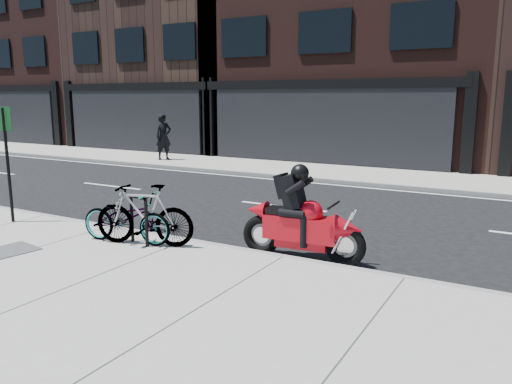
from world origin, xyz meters
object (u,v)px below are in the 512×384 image
Objects in this scene: bicycle_front at (126,218)px; pedestrian at (164,137)px; sign_post at (7,154)px; utility_grate at (11,250)px; motorcycle at (307,222)px; bike_rack at (139,216)px; bicycle_rear at (144,215)px.

pedestrian reaches higher than bicycle_front.
sign_post is (-3.24, -0.05, 0.98)m from bicycle_front.
bicycle_front is 2.38× the size of utility_grate.
motorcycle is 2.96× the size of utility_grate.
motorcycle is 1.15× the size of pedestrian.
bike_rack is 1.18× the size of utility_grate.
utility_grate is 2.66m from sign_post.
bicycle_rear reaches higher than bicycle_front.
bike_rack is 0.46× the size of pedestrian.
sign_post is at bearing -133.41° from pedestrian.
motorcycle is at bearing -81.68° from bicycle_front.
bike_rack is 2.24m from utility_grate.
bike_rack is 0.50× the size of bicycle_front.
motorcycle is (2.84, 1.01, 0.02)m from bike_rack.
bicycle_front is 0.74× the size of sign_post.
pedestrian reaches higher than bike_rack.
sign_post is (-6.33, -1.11, 0.90)m from motorcycle.
utility_grate is at bearing 123.18° from bicycle_front.
motorcycle is at bearing -106.48° from pedestrian.
bicycle_front reaches higher than bike_rack.
pedestrian is (-7.73, 9.93, 0.44)m from bike_rack.
bike_rack is at bearing -164.79° from motorcycle.
bicycle_rear is 12.67m from pedestrian.
bicycle_front is 0.40m from bicycle_rear.
bicycle_front is 3.38m from sign_post.
motorcycle is (2.71, 1.01, -0.01)m from bicycle_rear.
motorcycle reaches higher than bicycle_rear.
bicycle_rear is 0.83× the size of motorcycle.
bicycle_rear is (0.13, -0.00, 0.04)m from bike_rack.
motorcycle is at bearing 28.15° from utility_grate.
utility_grate is at bearing -58.88° from sign_post.
bicycle_front is at bearing -119.49° from pedestrian.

